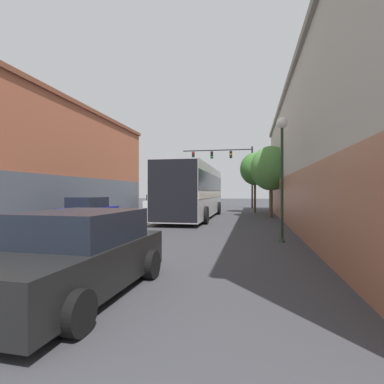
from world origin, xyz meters
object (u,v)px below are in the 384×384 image
Objects in this scene: parked_car_left_near at (89,210)px; street_tree_near at (271,168)px; traffic_signal_gantry at (229,163)px; street_lamp at (282,159)px; parked_car_left_mid at (158,202)px; street_tree_far at (255,169)px; hatchback_foreground at (76,255)px; bus at (194,190)px.

street_tree_near reaches higher than parked_car_left_near.
traffic_signal_gantry is 1.74× the size of street_lamp.
street_tree_near is (11.27, -8.70, 2.78)m from parked_car_left_mid.
street_tree_far reaches higher than parked_car_left_mid.
street_tree_near is at bearing -12.38° from hatchback_foreground.
bus is 2.73× the size of parked_car_left_near.
parked_car_left_near is at bearing 120.01° from bus.
parked_car_left_near is 12.68m from street_tree_near.
bus is 2.67× the size of parked_car_left_mid.
street_tree_near is (5.25, 2.01, 1.53)m from bus.
bus is 1.51× the size of traffic_signal_gantry.
hatchback_foreground is 22.32m from street_tree_far.
hatchback_foreground is 26.97m from parked_car_left_mid.
bus is at bearing 5.00° from hatchback_foreground.
hatchback_foreground is 0.82× the size of street_tree_near.
parked_car_left_mid is (-6.02, 10.71, -1.26)m from bus.
street_tree_far is (4.17, 6.49, 1.84)m from bus.
street_tree_near is at bearing -70.98° from traffic_signal_gantry.
parked_car_left_mid reaches higher than hatchback_foreground.
street_tree_far is (-0.80, 15.43, 0.80)m from street_lamp.
parked_car_left_mid is 0.84× the size of street_tree_far.
street_tree_far reaches higher than bus.
parked_car_left_mid is 0.98× the size of street_lamp.
traffic_signal_gantry reaches higher than parked_car_left_near.
parked_car_left_mid is at bearing 3.00° from parked_car_left_near.
hatchback_foreground is at bearing -165.30° from parked_car_left_mid.
traffic_signal_gantry is at bearing 99.16° from street_lamp.
parked_car_left_near is at bearing 153.11° from street_lamp.
street_tree_far is (-1.08, 4.48, 0.31)m from street_tree_near.
street_tree_near reaches higher than street_lamp.
bus is 2.25× the size of street_tree_far.
traffic_signal_gantry is 7.31m from street_tree_far.
street_lamp is at bearing -91.46° from street_tree_near.
street_tree_near reaches higher than bus.
parked_car_left_mid is at bearing 119.23° from street_lamp.
street_lamp is 10.96m from street_tree_near.
traffic_signal_gantry reaches higher than street_tree_far.
street_tree_far reaches higher than parked_car_left_near.
street_tree_far is (3.31, 21.85, 3.11)m from hatchback_foreground.
traffic_signal_gantry reaches higher than parked_car_left_mid.
traffic_signal_gantry reaches higher than street_tree_near.
street_tree_near is 4.62m from street_tree_far.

